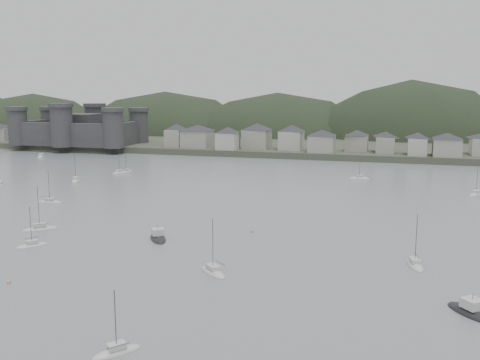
% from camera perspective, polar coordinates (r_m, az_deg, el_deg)
% --- Properties ---
extents(ground, '(900.00, 900.00, 0.00)m').
position_cam_1_polar(ground, '(94.64, -13.02, -10.96)').
color(ground, slate).
rests_on(ground, ground).
extents(far_shore_land, '(900.00, 250.00, 3.00)m').
position_cam_1_polar(far_shore_land, '(375.88, 9.44, 4.73)').
color(far_shore_land, '#383D2D').
rests_on(far_shore_land, ground).
extents(forested_ridge, '(851.55, 103.94, 102.57)m').
position_cam_1_polar(forested_ridge, '(351.37, 9.66, 2.29)').
color(forested_ridge, black).
rests_on(forested_ridge, ground).
extents(castle, '(66.00, 43.00, 20.00)m').
position_cam_1_polar(castle, '(305.54, -16.41, 5.15)').
color(castle, '#333336').
rests_on(castle, far_shore_land).
extents(waterfront_town, '(451.48, 28.46, 12.92)m').
position_cam_1_polar(waterfront_town, '(261.50, 17.58, 3.88)').
color(waterfront_town, gray).
rests_on(waterfront_town, far_shore_land).
extents(moored_fleet, '(250.72, 173.73, 13.82)m').
position_cam_1_polar(moored_fleet, '(155.96, -9.36, -2.60)').
color(moored_fleet, beige).
rests_on(moored_fleet, ground).
extents(motor_launch_near, '(8.24, 8.87, 4.11)m').
position_cam_1_polar(motor_launch_near, '(89.23, 23.02, -12.61)').
color(motor_launch_near, black).
rests_on(motor_launch_near, ground).
extents(motor_launch_far, '(7.47, 9.22, 4.11)m').
position_cam_1_polar(motor_launch_far, '(121.87, -8.55, -5.99)').
color(motor_launch_far, black).
rests_on(motor_launch_far, ground).
extents(mooring_buoys, '(183.18, 126.79, 0.70)m').
position_cam_1_polar(mooring_buoys, '(139.84, -7.37, -3.98)').
color(mooring_buoys, '#D18245').
rests_on(mooring_buoys, ground).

